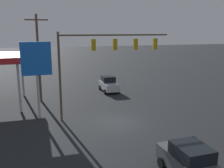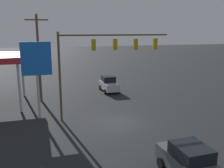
{
  "view_description": "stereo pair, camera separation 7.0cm",
  "coord_description": "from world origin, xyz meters",
  "px_view_note": "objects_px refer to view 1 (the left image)",
  "views": [
    {
      "loc": [
        6.37,
        19.41,
        7.83
      ],
      "look_at": [
        0.0,
        -2.0,
        2.97
      ],
      "focal_mm": 40.0,
      "sensor_mm": 36.0,
      "label": 1
    },
    {
      "loc": [
        6.3,
        19.43,
        7.83
      ],
      "look_at": [
        0.0,
        -2.0,
        2.97
      ],
      "focal_mm": 40.0,
      "sensor_mm": 36.0,
      "label": 2
    }
  ],
  "objects_px": {
    "price_sign": "(36,63)",
    "hatchback_crossing": "(109,84)",
    "utility_pole": "(39,56)",
    "sedan_far": "(191,163)",
    "traffic_signal_assembly": "(105,52)"
  },
  "relations": [
    {
      "from": "sedan_far",
      "to": "price_sign",
      "type": "bearing_deg",
      "value": -149.56
    },
    {
      "from": "price_sign",
      "to": "sedan_far",
      "type": "bearing_deg",
      "value": 121.98
    },
    {
      "from": "traffic_signal_assembly",
      "to": "sedan_far",
      "type": "height_order",
      "value": "traffic_signal_assembly"
    },
    {
      "from": "traffic_signal_assembly",
      "to": "hatchback_crossing",
      "type": "height_order",
      "value": "traffic_signal_assembly"
    },
    {
      "from": "hatchback_crossing",
      "to": "sedan_far",
      "type": "bearing_deg",
      "value": -4.31
    },
    {
      "from": "utility_pole",
      "to": "hatchback_crossing",
      "type": "relative_size",
      "value": 2.47
    },
    {
      "from": "traffic_signal_assembly",
      "to": "price_sign",
      "type": "relative_size",
      "value": 1.47
    },
    {
      "from": "price_sign",
      "to": "hatchback_crossing",
      "type": "xyz_separation_m",
      "value": [
        -8.72,
        -7.85,
        -4.1
      ]
    },
    {
      "from": "utility_pole",
      "to": "price_sign",
      "type": "height_order",
      "value": "utility_pole"
    },
    {
      "from": "utility_pole",
      "to": "price_sign",
      "type": "xyz_separation_m",
      "value": [
        0.22,
        5.7,
        0.03
      ]
    },
    {
      "from": "utility_pole",
      "to": "hatchback_crossing",
      "type": "xyz_separation_m",
      "value": [
        -8.5,
        -2.15,
        -4.07
      ]
    },
    {
      "from": "price_sign",
      "to": "hatchback_crossing",
      "type": "distance_m",
      "value": 12.43
    },
    {
      "from": "utility_pole",
      "to": "price_sign",
      "type": "relative_size",
      "value": 1.38
    },
    {
      "from": "sedan_far",
      "to": "traffic_signal_assembly",
      "type": "bearing_deg",
      "value": -172.3
    },
    {
      "from": "traffic_signal_assembly",
      "to": "price_sign",
      "type": "height_order",
      "value": "traffic_signal_assembly"
    }
  ]
}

